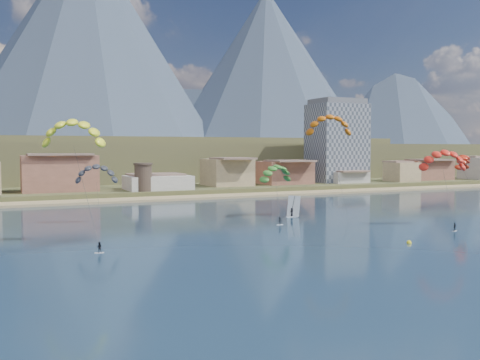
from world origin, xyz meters
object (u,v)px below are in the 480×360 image
(kitesurfer_yellow, at_px, (73,129))
(windsurfer, at_px, (293,210))
(kitesurfer_orange, at_px, (443,157))
(apartment_tower, at_px, (337,141))
(watchtower, at_px, (143,177))
(kitesurfer_green, at_px, (276,171))
(buoy, at_px, (409,243))

(kitesurfer_yellow, relative_size, windsurfer, 4.62)
(kitesurfer_orange, bearing_deg, kitesurfer_yellow, 172.21)
(apartment_tower, height_order, watchtower, apartment_tower)
(kitesurfer_yellow, bearing_deg, kitesurfer_green, 18.40)
(kitesurfer_green, bearing_deg, windsurfer, -32.53)
(windsurfer, bearing_deg, kitesurfer_yellow, -164.94)
(apartment_tower, relative_size, watchtower, 3.72)
(windsurfer, height_order, buoy, windsurfer)
(apartment_tower, xyz_separation_m, kitesurfer_yellow, (-109.28, -85.31, 0.29))
(kitesurfer_orange, bearing_deg, windsurfer, 133.55)
(apartment_tower, xyz_separation_m, kitesurfer_green, (-64.72, -70.49, -7.76))
(kitesurfer_orange, height_order, windsurfer, kitesurfer_orange)
(watchtower, height_order, kitesurfer_orange, kitesurfer_orange)
(watchtower, height_order, kitesurfer_green, kitesurfer_green)
(kitesurfer_yellow, distance_m, windsurfer, 52.11)
(buoy, bearing_deg, kitesurfer_yellow, 154.13)
(apartment_tower, distance_m, windsurfer, 96.51)
(windsurfer, bearing_deg, buoy, -89.46)
(buoy, bearing_deg, windsurfer, 90.54)
(apartment_tower, bearing_deg, buoy, -119.43)
(kitesurfer_green, xyz_separation_m, windsurfer, (3.12, -1.99, -8.57))
(apartment_tower, height_order, kitesurfer_green, apartment_tower)
(watchtower, distance_m, buoy, 96.64)
(apartment_tower, relative_size, buoy, 41.98)
(kitesurfer_green, relative_size, buoy, 19.81)
(apartment_tower, bearing_deg, kitesurfer_yellow, -142.02)
(watchtower, height_order, windsurfer, watchtower)
(windsurfer, bearing_deg, watchtower, 107.47)
(apartment_tower, bearing_deg, kitesurfer_orange, -113.12)
(kitesurfer_yellow, bearing_deg, buoy, -25.87)
(apartment_tower, distance_m, kitesurfer_orange, 103.10)
(apartment_tower, bearing_deg, kitesurfer_green, -132.56)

